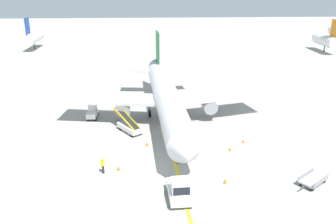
{
  "coord_description": "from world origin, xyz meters",
  "views": [
    {
      "loc": [
        -1.82,
        -32.12,
        18.14
      ],
      "look_at": [
        0.51,
        9.11,
        2.5
      ],
      "focal_mm": 37.57,
      "sensor_mm": 36.0,
      "label": 1
    }
  ],
  "objects_px": {
    "baggage_cart_loaded": "(313,180)",
    "pushback_tug": "(180,190)",
    "safety_cone_nose_left": "(225,181)",
    "safety_cone_wingtip_right": "(243,141)",
    "baggage_tug_near_wing": "(92,112)",
    "safety_cone_tail_area": "(230,149)",
    "safety_cone_wingtip_left": "(118,168)",
    "airliner": "(166,96)",
    "safety_cone_nose_right": "(147,144)",
    "belt_loader_forward_hold": "(129,126)",
    "ground_crew_marshaller": "(103,165)"
  },
  "relations": [
    {
      "from": "ground_crew_marshaller",
      "to": "safety_cone_wingtip_right",
      "type": "height_order",
      "value": "ground_crew_marshaller"
    },
    {
      "from": "belt_loader_forward_hold",
      "to": "baggage_cart_loaded",
      "type": "relative_size",
      "value": 1.38
    },
    {
      "from": "pushback_tug",
      "to": "safety_cone_nose_left",
      "type": "xyz_separation_m",
      "value": [
        4.56,
        2.47,
        -0.77
      ]
    },
    {
      "from": "safety_cone_nose_right",
      "to": "safety_cone_wingtip_left",
      "type": "xyz_separation_m",
      "value": [
        -2.9,
        -5.43,
        0.0
      ]
    },
    {
      "from": "pushback_tug",
      "to": "ground_crew_marshaller",
      "type": "distance_m",
      "value": 8.73
    },
    {
      "from": "baggage_tug_near_wing",
      "to": "safety_cone_nose_left",
      "type": "distance_m",
      "value": 23.12
    },
    {
      "from": "airliner",
      "to": "baggage_cart_loaded",
      "type": "xyz_separation_m",
      "value": [
        12.96,
        -16.96,
        -2.95
      ]
    },
    {
      "from": "safety_cone_nose_left",
      "to": "baggage_cart_loaded",
      "type": "bearing_deg",
      "value": -4.61
    },
    {
      "from": "airliner",
      "to": "safety_cone_nose_left",
      "type": "height_order",
      "value": "airliner"
    },
    {
      "from": "belt_loader_forward_hold",
      "to": "safety_cone_nose_right",
      "type": "distance_m",
      "value": 4.76
    },
    {
      "from": "safety_cone_nose_left",
      "to": "ground_crew_marshaller",
      "type": "bearing_deg",
      "value": 168.09
    },
    {
      "from": "airliner",
      "to": "safety_cone_wingtip_left",
      "type": "relative_size",
      "value": 80.28
    },
    {
      "from": "ground_crew_marshaller",
      "to": "safety_cone_nose_left",
      "type": "height_order",
      "value": "ground_crew_marshaller"
    },
    {
      "from": "safety_cone_nose_right",
      "to": "safety_cone_tail_area",
      "type": "relative_size",
      "value": 1.0
    },
    {
      "from": "baggage_tug_near_wing",
      "to": "safety_cone_wingtip_left",
      "type": "xyz_separation_m",
      "value": [
        4.66,
        -14.61,
        -0.71
      ]
    },
    {
      "from": "pushback_tug",
      "to": "airliner",
      "type": "bearing_deg",
      "value": 90.53
    },
    {
      "from": "safety_cone_tail_area",
      "to": "airliner",
      "type": "bearing_deg",
      "value": 124.7
    },
    {
      "from": "baggage_cart_loaded",
      "to": "safety_cone_wingtip_right",
      "type": "distance_m",
      "value": 10.16
    },
    {
      "from": "airliner",
      "to": "ground_crew_marshaller",
      "type": "xyz_separation_m",
      "value": [
        -7.02,
        -13.82,
        -2.51
      ]
    },
    {
      "from": "ground_crew_marshaller",
      "to": "safety_cone_nose_left",
      "type": "xyz_separation_m",
      "value": [
        11.76,
        -2.48,
        -0.69
      ]
    },
    {
      "from": "safety_cone_wingtip_left",
      "to": "safety_cone_nose_right",
      "type": "bearing_deg",
      "value": 61.89
    },
    {
      "from": "pushback_tug",
      "to": "safety_cone_nose_left",
      "type": "bearing_deg",
      "value": 28.43
    },
    {
      "from": "pushback_tug",
      "to": "safety_cone_wingtip_left",
      "type": "height_order",
      "value": "pushback_tug"
    },
    {
      "from": "safety_cone_wingtip_right",
      "to": "safety_cone_tail_area",
      "type": "height_order",
      "value": "same"
    },
    {
      "from": "safety_cone_nose_left",
      "to": "airliner",
      "type": "bearing_deg",
      "value": 106.2
    },
    {
      "from": "baggage_tug_near_wing",
      "to": "safety_cone_tail_area",
      "type": "relative_size",
      "value": 5.57
    },
    {
      "from": "baggage_cart_loaded",
      "to": "safety_cone_nose_left",
      "type": "bearing_deg",
      "value": 175.39
    },
    {
      "from": "baggage_cart_loaded",
      "to": "safety_cone_nose_left",
      "type": "distance_m",
      "value": 8.26
    },
    {
      "from": "baggage_cart_loaded",
      "to": "safety_cone_nose_left",
      "type": "xyz_separation_m",
      "value": [
        -8.23,
        0.66,
        -0.25
      ]
    },
    {
      "from": "safety_cone_tail_area",
      "to": "safety_cone_wingtip_right",
      "type": "bearing_deg",
      "value": 43.84
    },
    {
      "from": "safety_cone_tail_area",
      "to": "baggage_cart_loaded",
      "type": "bearing_deg",
      "value": -49.32
    },
    {
      "from": "safety_cone_wingtip_left",
      "to": "safety_cone_tail_area",
      "type": "relative_size",
      "value": 1.0
    },
    {
      "from": "baggage_tug_near_wing",
      "to": "safety_cone_nose_left",
      "type": "xyz_separation_m",
      "value": [
        14.96,
        -17.62,
        -0.71
      ]
    },
    {
      "from": "safety_cone_nose_left",
      "to": "safety_cone_wingtip_right",
      "type": "xyz_separation_m",
      "value": [
        3.99,
        8.57,
        0.0
      ]
    },
    {
      "from": "pushback_tug",
      "to": "safety_cone_wingtip_left",
      "type": "relative_size",
      "value": 8.39
    },
    {
      "from": "airliner",
      "to": "baggage_tug_near_wing",
      "type": "height_order",
      "value": "airliner"
    },
    {
      "from": "pushback_tug",
      "to": "safety_cone_tail_area",
      "type": "distance_m",
      "value": 11.22
    },
    {
      "from": "pushback_tug",
      "to": "safety_cone_wingtip_right",
      "type": "bearing_deg",
      "value": 52.23
    },
    {
      "from": "safety_cone_nose_right",
      "to": "pushback_tug",
      "type": "bearing_deg",
      "value": -75.44
    },
    {
      "from": "baggage_tug_near_wing",
      "to": "safety_cone_wingtip_left",
      "type": "height_order",
      "value": "baggage_tug_near_wing"
    },
    {
      "from": "pushback_tug",
      "to": "baggage_tug_near_wing",
      "type": "height_order",
      "value": "pushback_tug"
    },
    {
      "from": "baggage_cart_loaded",
      "to": "pushback_tug",
      "type": "bearing_deg",
      "value": -171.97
    },
    {
      "from": "safety_cone_wingtip_left",
      "to": "baggage_tug_near_wing",
      "type": "bearing_deg",
      "value": 107.71
    },
    {
      "from": "ground_crew_marshaller",
      "to": "safety_cone_tail_area",
      "type": "xyz_separation_m",
      "value": [
        13.72,
        4.14,
        -0.69
      ]
    },
    {
      "from": "ground_crew_marshaller",
      "to": "airliner",
      "type": "bearing_deg",
      "value": 63.05
    },
    {
      "from": "ground_crew_marshaller",
      "to": "safety_cone_wingtip_right",
      "type": "xyz_separation_m",
      "value": [
        15.75,
        6.09,
        -0.69
      ]
    },
    {
      "from": "belt_loader_forward_hold",
      "to": "safety_cone_nose_left",
      "type": "distance_m",
      "value": 15.87
    },
    {
      "from": "safety_cone_wingtip_right",
      "to": "safety_cone_nose_left",
      "type": "bearing_deg",
      "value": -114.98
    },
    {
      "from": "safety_cone_nose_right",
      "to": "belt_loader_forward_hold",
      "type": "bearing_deg",
      "value": 118.55
    },
    {
      "from": "belt_loader_forward_hold",
      "to": "safety_cone_nose_right",
      "type": "bearing_deg",
      "value": -61.45
    }
  ]
}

